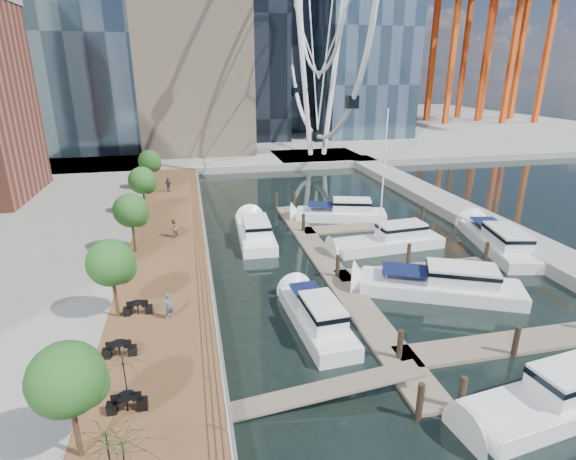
{
  "coord_description": "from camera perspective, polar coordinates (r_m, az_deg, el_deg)",
  "views": [
    {
      "loc": [
        -6.78,
        -19.92,
        14.11
      ],
      "look_at": [
        -0.05,
        10.73,
        3.0
      ],
      "focal_mm": 28.0,
      "sensor_mm": 36.0,
      "label": 1
    }
  ],
  "objects": [
    {
      "name": "cafe_tables",
      "position": [
        22.28,
        -20.23,
        -16.77
      ],
      "size": [
        2.5,
        13.7,
        0.74
      ],
      "color": "black",
      "rests_on": "ground"
    },
    {
      "name": "cafe_seating",
      "position": [
        17.93,
        -20.6,
        -23.72
      ],
      "size": [
        3.28,
        7.77,
        2.48
      ],
      "color": "#0F371D",
      "rests_on": "ground"
    },
    {
      "name": "floating_docks",
      "position": [
        36.01,
        12.84,
        -3.24
      ],
      "size": [
        16.0,
        34.0,
        2.6
      ],
      "color": "#6D6051",
      "rests_on": "ground"
    },
    {
      "name": "boardwalk",
      "position": [
        37.54,
        -14.92,
        -2.45
      ],
      "size": [
        6.0,
        60.0,
        1.0
      ],
      "primitive_type": "cube",
      "color": "brown",
      "rests_on": "ground"
    },
    {
      "name": "street_trees",
      "position": [
        35.61,
        -19.35,
        2.36
      ],
      "size": [
        2.6,
        42.6,
        4.6
      ],
      "color": "#3F2B1C",
      "rests_on": "ground"
    },
    {
      "name": "breakwater",
      "position": [
        49.96,
        20.64,
        2.41
      ],
      "size": [
        4.0,
        60.0,
        1.0
      ],
      "primitive_type": "cube",
      "color": "gray",
      "rests_on": "ground"
    },
    {
      "name": "yacht_foreground",
      "position": [
        32.07,
        18.64,
        -7.72
      ],
      "size": [
        11.7,
        7.63,
        2.15
      ],
      "primitive_type": null,
      "rotation": [
        0.0,
        0.0,
        1.14
      ],
      "color": "silver",
      "rests_on": "ground"
    },
    {
      "name": "land_far",
      "position": [
        122.86,
        -9.39,
        12.89
      ],
      "size": [
        200.0,
        114.0,
        1.0
      ],
      "primitive_type": "cube",
      "color": "gray",
      "rests_on": "ground"
    },
    {
      "name": "railing",
      "position": [
        37.12,
        -10.6,
        -0.67
      ],
      "size": [
        0.1,
        60.0,
        1.05
      ],
      "primitive_type": null,
      "color": "white",
      "rests_on": "boardwalk"
    },
    {
      "name": "moored_yachts",
      "position": [
        37.32,
        12.23,
        -3.19
      ],
      "size": [
        24.0,
        32.53,
        11.5
      ],
      "color": "silver",
      "rests_on": "ground"
    },
    {
      "name": "pedestrian_mid",
      "position": [
        38.58,
        -14.34,
        0.27
      ],
      "size": [
        0.96,
        0.99,
        1.61
      ],
      "primitive_type": "imported",
      "rotation": [
        0.0,
        0.0,
        -2.24
      ],
      "color": "gray",
      "rests_on": "boardwalk"
    },
    {
      "name": "seawall",
      "position": [
        37.48,
        -10.35,
        -2.13
      ],
      "size": [
        0.25,
        60.0,
        1.0
      ],
      "primitive_type": "cube",
      "color": "#595954",
      "rests_on": "ground"
    },
    {
      "name": "pedestrian_far",
      "position": [
        53.63,
        -14.96,
        5.59
      ],
      "size": [
        0.99,
        0.95,
        1.65
      ],
      "primitive_type": "imported",
      "rotation": [
        0.0,
        0.0,
        2.4
      ],
      "color": "#31363D",
      "rests_on": "boardwalk"
    },
    {
      "name": "pier",
      "position": [
        76.09,
        3.71,
        9.15
      ],
      "size": [
        14.0,
        12.0,
        1.0
      ],
      "primitive_type": "cube",
      "color": "gray",
      "rests_on": "ground"
    },
    {
      "name": "ground",
      "position": [
        25.33,
        5.5,
        -14.45
      ],
      "size": [
        520.0,
        520.0,
        0.0
      ],
      "primitive_type": "plane",
      "color": "black",
      "rests_on": "ground"
    },
    {
      "name": "port_cranes",
      "position": [
        137.61,
        21.84,
        20.66
      ],
      "size": [
        40.0,
        52.0,
        38.0
      ],
      "color": "#D84C14",
      "rests_on": "ground"
    },
    {
      "name": "pedestrian_near",
      "position": [
        26.23,
        -14.89,
        -9.31
      ],
      "size": [
        0.66,
        0.63,
        1.53
      ],
      "primitive_type": "imported",
      "rotation": [
        0.0,
        0.0,
        0.67
      ],
      "color": "#4D5167",
      "rests_on": "boardwalk"
    }
  ]
}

